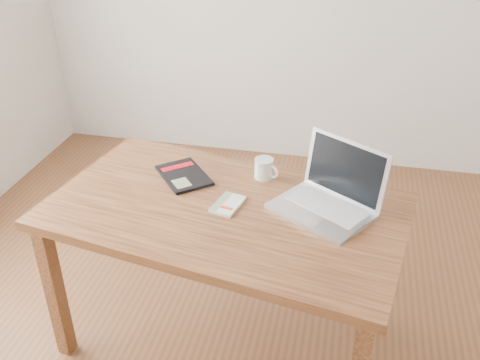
% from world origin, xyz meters
% --- Properties ---
extents(room, '(4.04, 4.04, 2.70)m').
position_xyz_m(room, '(-0.07, 0.00, 1.36)').
color(room, brown).
rests_on(room, ground).
extents(desk, '(1.56, 1.06, 0.75)m').
position_xyz_m(desk, '(-0.18, 0.06, 0.66)').
color(desk, brown).
rests_on(desk, ground).
extents(white_guidebook, '(0.13, 0.18, 0.01)m').
position_xyz_m(white_guidebook, '(-0.17, 0.07, 0.76)').
color(white_guidebook, silver).
rests_on(white_guidebook, desk).
extents(black_guidebook, '(0.31, 0.32, 0.01)m').
position_xyz_m(black_guidebook, '(-0.42, 0.26, 0.76)').
color(black_guidebook, black).
rests_on(black_guidebook, desk).
extents(laptop, '(0.48, 0.46, 0.27)m').
position_xyz_m(laptop, '(0.23, 0.14, 0.81)').
color(laptop, silver).
rests_on(laptop, desk).
extents(coffee_mug, '(0.11, 0.09, 0.09)m').
position_xyz_m(coffee_mug, '(-0.07, 0.33, 0.80)').
color(coffee_mug, silver).
rests_on(coffee_mug, desk).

